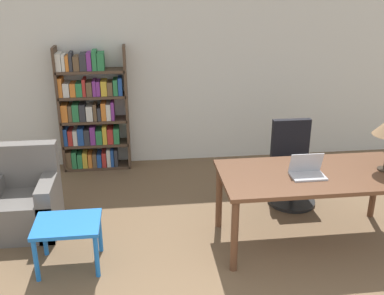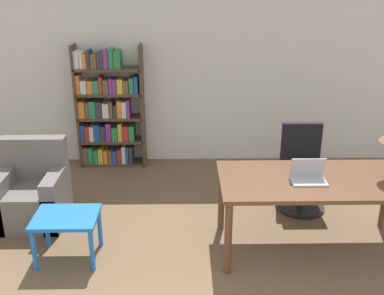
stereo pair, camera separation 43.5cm
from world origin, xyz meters
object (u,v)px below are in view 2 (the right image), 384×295
(laptop, at_px, (308,176))
(armchair, at_px, (32,195))
(office_chair, at_px, (301,172))
(desk, at_px, (317,187))
(side_table_blue, at_px, (66,222))
(bookshelf, at_px, (108,111))

(laptop, relative_size, armchair, 0.36)
(office_chair, relative_size, armchair, 1.10)
(desk, xyz_separation_m, laptop, (-0.11, -0.05, 0.14))
(desk, distance_m, armchair, 3.07)
(desk, height_order, office_chair, office_chair)
(laptop, distance_m, side_table_blue, 2.34)
(desk, xyz_separation_m, bookshelf, (-2.37, 2.21, 0.12))
(office_chair, relative_size, bookshelf, 0.58)
(office_chair, distance_m, bookshelf, 2.81)
(side_table_blue, distance_m, bookshelf, 2.38)
(desk, relative_size, armchair, 2.09)
(side_table_blue, height_order, bookshelf, bookshelf)
(armchair, bearing_deg, desk, -11.67)
(side_table_blue, distance_m, armchair, 0.95)
(desk, xyz_separation_m, side_table_blue, (-2.41, -0.13, -0.30))
(bookshelf, bearing_deg, armchair, -111.21)
(desk, bearing_deg, side_table_blue, -176.85)
(laptop, relative_size, office_chair, 0.33)
(laptop, height_order, armchair, laptop)
(laptop, height_order, bookshelf, bookshelf)
(desk, bearing_deg, office_chair, 84.14)
(desk, height_order, bookshelf, bookshelf)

